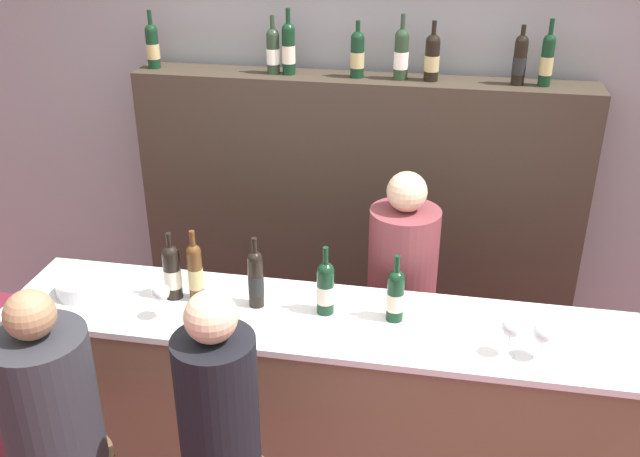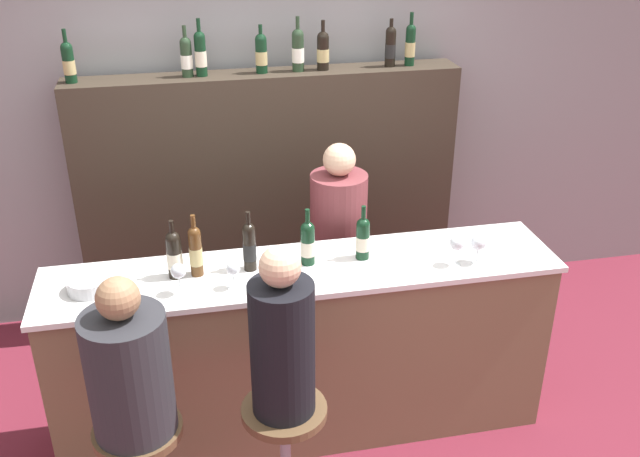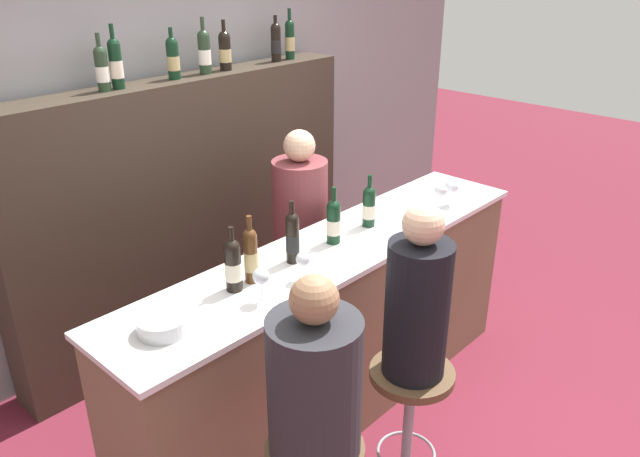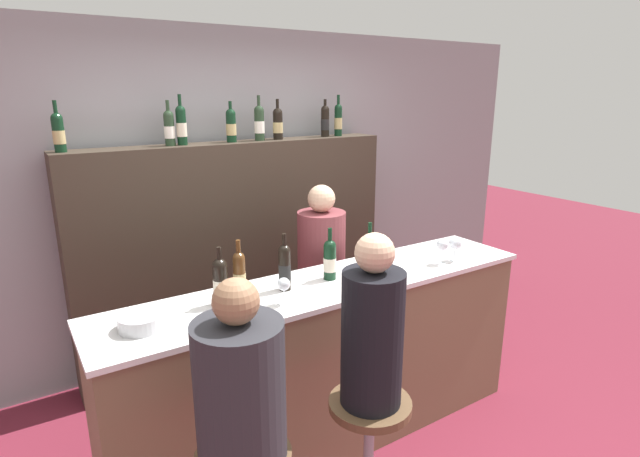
% 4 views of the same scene
% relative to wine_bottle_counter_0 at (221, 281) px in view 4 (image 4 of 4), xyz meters
% --- Properties ---
extents(wall_back, '(6.40, 0.05, 2.60)m').
position_rel_wine_bottle_counter_0_xyz_m(wall_back, '(0.64, 1.46, 0.11)').
color(wall_back, gray).
rests_on(wall_back, ground_plane).
extents(bar_counter, '(2.68, 0.55, 1.06)m').
position_rel_wine_bottle_counter_0_xyz_m(bar_counter, '(0.64, -0.04, -0.66)').
color(bar_counter, brown).
rests_on(bar_counter, ground_plane).
extents(back_bar_cabinet, '(2.51, 0.28, 1.76)m').
position_rel_wine_bottle_counter_0_xyz_m(back_bar_cabinet, '(0.64, 1.24, -0.31)').
color(back_bar_cabinet, '#382D23').
rests_on(back_bar_cabinet, ground_plane).
extents(wine_bottle_counter_0, '(0.08, 0.08, 0.31)m').
position_rel_wine_bottle_counter_0_xyz_m(wine_bottle_counter_0, '(0.00, 0.00, 0.00)').
color(wine_bottle_counter_0, black).
rests_on(wine_bottle_counter_0, bar_counter).
extents(wine_bottle_counter_1, '(0.07, 0.07, 0.33)m').
position_rel_wine_bottle_counter_0_xyz_m(wine_bottle_counter_1, '(0.11, 0.00, 0.01)').
color(wine_bottle_counter_1, '#4C2D14').
rests_on(wine_bottle_counter_1, bar_counter).
extents(wine_bottle_counter_2, '(0.07, 0.07, 0.32)m').
position_rel_wine_bottle_counter_0_xyz_m(wine_bottle_counter_2, '(0.37, 0.00, 0.01)').
color(wine_bottle_counter_2, black).
rests_on(wine_bottle_counter_2, bar_counter).
extents(wine_bottle_counter_3, '(0.08, 0.08, 0.31)m').
position_rel_wine_bottle_counter_0_xyz_m(wine_bottle_counter_3, '(0.67, 0.00, -0.01)').
color(wine_bottle_counter_3, black).
rests_on(wine_bottle_counter_3, bar_counter).
extents(wine_bottle_counter_4, '(0.07, 0.07, 0.30)m').
position_rel_wine_bottle_counter_0_xyz_m(wine_bottle_counter_4, '(0.97, 0.00, -0.01)').
color(wine_bottle_counter_4, black).
rests_on(wine_bottle_counter_4, bar_counter).
extents(wine_bottle_backbar_0, '(0.07, 0.07, 0.32)m').
position_rel_wine_bottle_counter_0_xyz_m(wine_bottle_backbar_0, '(-0.53, 1.24, 0.69)').
color(wine_bottle_backbar_0, black).
rests_on(wine_bottle_backbar_0, back_bar_cabinet).
extents(wine_bottle_backbar_1, '(0.07, 0.07, 0.31)m').
position_rel_wine_bottle_counter_0_xyz_m(wine_bottle_backbar_1, '(0.16, 1.24, 0.69)').
color(wine_bottle_backbar_1, '#233823').
rests_on(wine_bottle_backbar_1, back_bar_cabinet).
extents(wine_bottle_backbar_2, '(0.07, 0.07, 0.35)m').
position_rel_wine_bottle_counter_0_xyz_m(wine_bottle_backbar_2, '(0.25, 1.24, 0.71)').
color(wine_bottle_backbar_2, black).
rests_on(wine_bottle_backbar_2, back_bar_cabinet).
extents(wine_bottle_backbar_3, '(0.07, 0.07, 0.30)m').
position_rel_wine_bottle_counter_0_xyz_m(wine_bottle_backbar_3, '(0.62, 1.24, 0.69)').
color(wine_bottle_backbar_3, black).
rests_on(wine_bottle_backbar_3, back_bar_cabinet).
extents(wine_bottle_backbar_4, '(0.08, 0.08, 0.34)m').
position_rel_wine_bottle_counter_0_xyz_m(wine_bottle_backbar_4, '(0.85, 1.24, 0.70)').
color(wine_bottle_backbar_4, '#233823').
rests_on(wine_bottle_backbar_4, back_bar_cabinet).
extents(wine_bottle_backbar_5, '(0.08, 0.08, 0.31)m').
position_rel_wine_bottle_counter_0_xyz_m(wine_bottle_backbar_5, '(1.01, 1.24, 0.69)').
color(wine_bottle_backbar_5, black).
rests_on(wine_bottle_backbar_5, back_bar_cabinet).
extents(wine_bottle_backbar_6, '(0.07, 0.07, 0.30)m').
position_rel_wine_bottle_counter_0_xyz_m(wine_bottle_backbar_6, '(1.46, 1.24, 0.70)').
color(wine_bottle_backbar_6, black).
rests_on(wine_bottle_backbar_6, back_bar_cabinet).
extents(wine_bottle_backbar_7, '(0.07, 0.07, 0.34)m').
position_rel_wine_bottle_counter_0_xyz_m(wine_bottle_backbar_7, '(1.59, 1.24, 0.70)').
color(wine_bottle_backbar_7, black).
rests_on(wine_bottle_backbar_7, back_bar_cabinet).
extents(wine_glass_0, '(0.07, 0.07, 0.16)m').
position_rel_wine_bottle_counter_0_xyz_m(wine_glass_0, '(0.01, -0.17, -0.01)').
color(wine_glass_0, silver).
rests_on(wine_glass_0, bar_counter).
extents(wine_glass_1, '(0.07, 0.07, 0.14)m').
position_rel_wine_bottle_counter_0_xyz_m(wine_glass_1, '(0.27, -0.17, -0.02)').
color(wine_glass_1, silver).
rests_on(wine_glass_1, bar_counter).
extents(wine_glass_2, '(0.08, 0.08, 0.16)m').
position_rel_wine_bottle_counter_0_xyz_m(wine_glass_2, '(1.42, -0.17, -0.01)').
color(wine_glass_2, silver).
rests_on(wine_glass_2, bar_counter).
extents(wine_glass_3, '(0.08, 0.08, 0.16)m').
position_rel_wine_bottle_counter_0_xyz_m(wine_glass_3, '(1.54, -0.17, -0.02)').
color(wine_glass_3, silver).
rests_on(wine_glass_3, bar_counter).
extents(metal_bowl, '(0.21, 0.21, 0.07)m').
position_rel_wine_bottle_counter_0_xyz_m(metal_bowl, '(-0.42, -0.05, -0.09)').
color(metal_bowl, '#B7B7BC').
rests_on(metal_bowl, bar_counter).
extents(guest_seated_left, '(0.35, 0.35, 0.74)m').
position_rel_wine_bottle_counter_0_xyz_m(guest_seated_left, '(-0.21, -0.71, -0.14)').
color(guest_seated_left, '#28282D').
rests_on(guest_seated_left, bar_stool_left).
extents(bar_stool_right, '(0.39, 0.39, 0.74)m').
position_rel_wine_bottle_counter_0_xyz_m(bar_stool_right, '(0.43, -0.71, -0.61)').
color(bar_stool_right, gray).
rests_on(bar_stool_right, ground_plane).
extents(guest_seated_right, '(0.28, 0.28, 0.81)m').
position_rel_wine_bottle_counter_0_xyz_m(guest_seated_right, '(0.43, -0.71, -0.09)').
color(guest_seated_right, black).
rests_on(guest_seated_right, bar_stool_right).
extents(bartender, '(0.34, 0.34, 1.51)m').
position_rel_wine_bottle_counter_0_xyz_m(bartender, '(0.96, 0.53, -0.50)').
color(bartender, brown).
rests_on(bartender, ground_plane).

